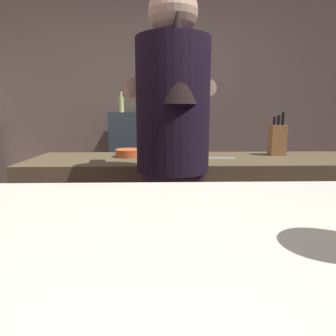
# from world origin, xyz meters

# --- Properties ---
(wall_back) EXTENTS (5.20, 0.10, 2.70)m
(wall_back) POSITION_xyz_m (0.00, 2.20, 1.35)
(wall_back) COLOR brown
(wall_back) RESTS_ON ground
(prep_counter) EXTENTS (2.10, 0.60, 0.89)m
(prep_counter) POSITION_xyz_m (0.35, 0.56, 0.45)
(prep_counter) COLOR brown
(prep_counter) RESTS_ON ground
(back_shelf) EXTENTS (0.78, 0.36, 1.18)m
(back_shelf) POSITION_xyz_m (-0.03, 1.92, 0.59)
(back_shelf) COLOR #313A40
(back_shelf) RESTS_ON ground
(bartender) EXTENTS (0.46, 0.53, 1.72)m
(bartender) POSITION_xyz_m (0.17, 0.11, 0.99)
(bartender) COLOR #342630
(bartender) RESTS_ON ground
(knife_block) EXTENTS (0.10, 0.08, 0.28)m
(knife_block) POSITION_xyz_m (0.89, 0.67, 1.00)
(knife_block) COLOR #915E37
(knife_block) RESTS_ON prep_counter
(mixing_bowl) EXTENTS (0.18, 0.18, 0.05)m
(mixing_bowl) POSITION_xyz_m (-0.09, 0.63, 0.92)
(mixing_bowl) COLOR #CA552A
(mixing_bowl) RESTS_ON prep_counter
(chefs_knife) EXTENTS (0.24, 0.04, 0.01)m
(chefs_knife) POSITION_xyz_m (0.45, 0.51, 0.90)
(chefs_knife) COLOR silver
(chefs_knife) RESTS_ON prep_counter
(bottle_hot_sauce) EXTENTS (0.06, 0.06, 0.24)m
(bottle_hot_sauce) POSITION_xyz_m (-0.03, 1.89, 1.28)
(bottle_hot_sauce) COLOR red
(bottle_hot_sauce) RESTS_ON back_shelf
(bottle_vinegar) EXTENTS (0.05, 0.05, 0.22)m
(bottle_vinegar) POSITION_xyz_m (-0.29, 1.86, 1.27)
(bottle_vinegar) COLOR #C7D57C
(bottle_vinegar) RESTS_ON back_shelf
(bottle_soy) EXTENTS (0.07, 0.07, 0.19)m
(bottle_soy) POSITION_xyz_m (0.01, 2.00, 1.25)
(bottle_soy) COLOR #D4D380
(bottle_soy) RESTS_ON back_shelf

